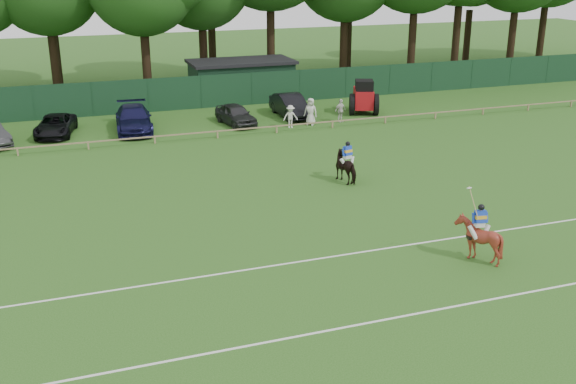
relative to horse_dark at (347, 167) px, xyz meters
name	(u,v)px	position (x,y,z in m)	size (l,w,h in m)	color
ground	(301,250)	(-5.25, -7.27, -0.79)	(160.00, 160.00, 0.00)	#1E4C14
horse_dark	(347,167)	(0.00, 0.00, 0.00)	(0.85, 1.86, 1.57)	black
horse_chestnut	(478,239)	(0.83, -10.37, 0.09)	(1.41, 1.59, 1.75)	maroon
suv_black	(55,125)	(-13.99, 14.94, -0.13)	(2.16, 4.69, 1.30)	black
sedan_navy	(134,119)	(-9.04, 14.36, 0.03)	(2.30, 5.65, 1.64)	#12123B
hatch_grey	(236,114)	(-2.18, 13.82, -0.08)	(1.68, 4.17, 1.42)	#2D2D30
estate_black	(291,106)	(2.22, 14.88, 0.02)	(1.70, 4.86, 1.60)	black
spectator_left	(290,117)	(1.09, 11.74, -0.01)	(1.00, 0.57, 1.54)	silver
spectator_mid	(340,111)	(4.95, 12.16, 0.02)	(0.94, 0.39, 1.61)	silver
spectator_right	(311,112)	(2.65, 12.02, 0.15)	(0.91, 0.59, 1.87)	silver
rider_dark	(348,154)	(0.00, -0.01, 0.72)	(0.93, 0.49, 1.41)	silver
rider_chestnut	(480,220)	(0.82, -10.38, 0.87)	(0.93, 0.67, 2.05)	silver
pitch_lines	(336,289)	(-5.25, -10.77, -0.78)	(60.00, 5.10, 0.01)	silver
pitch_rail	(202,133)	(-5.25, 10.73, -0.34)	(62.10, 0.10, 0.50)	#997F5B
perimeter_fence	(175,94)	(-5.25, 19.73, 0.46)	(92.08, 0.08, 2.50)	#14351E
utility_shed	(241,79)	(0.75, 22.73, 0.75)	(8.40, 4.40, 3.04)	#14331E
tree_row	(182,89)	(-3.25, 27.73, -0.79)	(96.00, 12.00, 21.00)	#26561C
tractor	(364,97)	(7.64, 14.08, 0.40)	(2.91, 3.48, 2.50)	#AF1017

